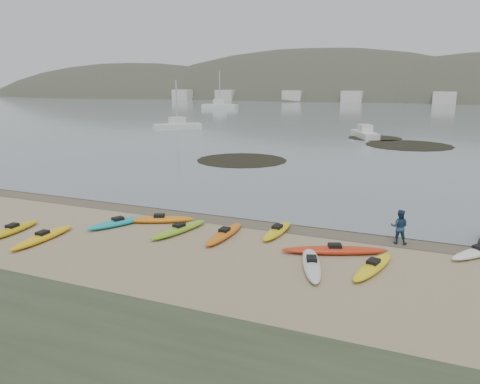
% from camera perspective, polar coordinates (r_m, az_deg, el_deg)
% --- Properties ---
extents(ground, '(600.00, 600.00, 0.00)m').
position_cam_1_polar(ground, '(25.42, 0.00, -3.29)').
color(ground, tan).
rests_on(ground, ground).
extents(wet_sand, '(60.00, 60.00, 0.00)m').
position_cam_1_polar(wet_sand, '(25.16, -0.27, -3.46)').
color(wet_sand, brown).
rests_on(wet_sand, ground).
extents(water, '(1200.00, 1200.00, 0.00)m').
position_cam_1_polar(water, '(322.64, 21.72, 11.14)').
color(water, slate).
rests_on(water, ground).
extents(kayaks, '(22.76, 9.41, 0.34)m').
position_cam_1_polar(kayaks, '(21.79, -2.18, -5.71)').
color(kayaks, yellow).
rests_on(kayaks, ground).
extents(person_east, '(0.81, 0.64, 1.61)m').
position_cam_1_polar(person_east, '(22.61, 18.85, -4.03)').
color(person_east, navy).
rests_on(person_east, ground).
extents(kelp_mats, '(22.95, 30.64, 0.04)m').
position_cam_1_polar(kelp_mats, '(54.02, 13.64, 5.26)').
color(kelp_mats, black).
rests_on(kelp_mats, water).
extents(moored_boats, '(95.97, 72.17, 1.36)m').
position_cam_1_polar(moored_boats, '(102.07, 12.30, 9.29)').
color(moored_boats, silver).
rests_on(moored_boats, ground).
extents(far_town, '(199.00, 5.00, 4.00)m').
position_cam_1_polar(far_town, '(167.54, 22.17, 10.59)').
color(far_town, beige).
rests_on(far_town, ground).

